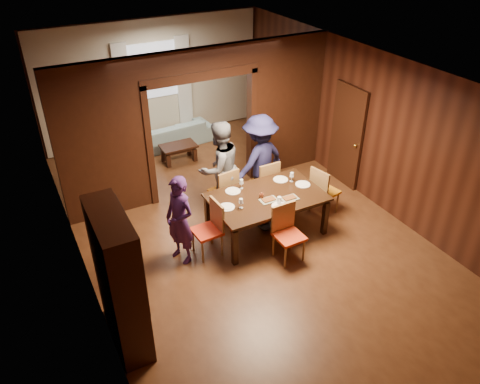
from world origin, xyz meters
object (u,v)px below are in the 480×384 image
person_navy (260,160)px  dining_table (266,214)px  person_purple (180,220)px  chair_right (325,190)px  hutch (119,281)px  chair_left (207,230)px  coffee_table (179,153)px  sofa (172,134)px  chair_near (289,235)px  person_grey (219,168)px  chair_far_r (264,182)px  chair_far_l (223,190)px

person_navy → dining_table: (-0.40, -0.96, -0.53)m
person_purple → chair_right: size_ratio=1.58×
person_purple → hutch: 1.76m
dining_table → chair_right: bearing=1.9°
person_purple → chair_left: size_ratio=1.58×
hutch → dining_table: bearing=22.3°
chair_right → coffee_table: bearing=15.4°
sofa → chair_right: chair_right is taller
person_navy → hutch: 3.93m
dining_table → chair_near: bearing=-93.6°
chair_left → hutch: hutch is taller
person_grey → hutch: size_ratio=0.91×
chair_near → chair_right: bearing=30.9°
chair_near → person_navy: bearing=74.2°
chair_right → chair_far_r: 1.18m
person_grey → chair_far_r: (0.85, -0.20, -0.43)m
chair_left → hutch: 2.10m
chair_left → chair_near: bearing=53.0°
chair_left → coffee_table: bearing=163.2°
chair_far_l → hutch: bearing=33.3°
coffee_table → dining_table: bearing=-83.4°
coffee_table → hutch: size_ratio=0.40×
coffee_table → person_navy: bearing=-71.2°
person_navy → chair_right: bearing=119.0°
chair_far_r → hutch: size_ratio=0.48×
person_purple → coffee_table: person_purple is taller
chair_right → hutch: 4.39m
dining_table → chair_left: bearing=-176.7°
coffee_table → chair_far_r: size_ratio=0.82×
person_grey → dining_table: 1.23m
person_navy → sofa: size_ratio=0.93×
chair_far_r → person_purple: bearing=21.2°
person_navy → chair_near: bearing=60.2°
person_grey → chair_right: bearing=137.2°
person_navy → sofa: 3.32m
dining_table → chair_near: size_ratio=2.02×
chair_far_l → chair_far_r: 0.84m
person_grey → sofa: (0.21, 3.14, -0.63)m
chair_right → chair_far_l: same height
coffee_table → chair_right: bearing=-62.5°
person_navy → hutch: size_ratio=0.91×
chair_far_r → sofa: bearing=-80.1°
sofa → chair_right: (1.51, -4.12, 0.20)m
person_navy → dining_table: person_navy is taller
chair_right → sofa: bearing=8.0°
chair_left → chair_far_r: 1.85m
person_purple → person_grey: person_grey is taller
dining_table → chair_far_l: bearing=113.1°
person_purple → coffee_table: bearing=137.0°
chair_far_l → hutch: (-2.49, -2.11, 0.52)m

